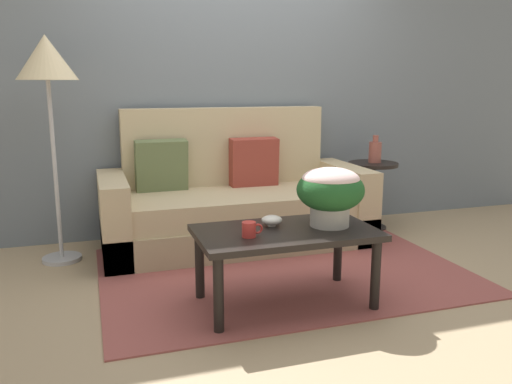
{
  "coord_description": "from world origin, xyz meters",
  "views": [
    {
      "loc": [
        -1.25,
        -3.33,
        1.3
      ],
      "look_at": [
        -0.17,
        0.02,
        0.57
      ],
      "focal_mm": 36.57,
      "sensor_mm": 36.0,
      "label": 1
    }
  ],
  "objects_px": {
    "couch": "(234,204)",
    "coffee_table": "(286,240)",
    "potted_plant": "(330,190)",
    "snack_bowl": "(272,220)",
    "side_table": "(372,184)",
    "coffee_mug": "(250,229)",
    "table_vase": "(375,151)",
    "floor_lamp": "(47,69)"
  },
  "relations": [
    {
      "from": "couch",
      "to": "coffee_mug",
      "type": "distance_m",
      "value": 1.41
    },
    {
      "from": "floor_lamp",
      "to": "table_vase",
      "type": "xyz_separation_m",
      "value": [
        2.67,
        0.07,
        -0.69
      ]
    },
    {
      "from": "coffee_table",
      "to": "snack_bowl",
      "type": "relative_size",
      "value": 8.41
    },
    {
      "from": "table_vase",
      "to": "couch",
      "type": "bearing_deg",
      "value": -178.9
    },
    {
      "from": "side_table",
      "to": "potted_plant",
      "type": "height_order",
      "value": "potted_plant"
    },
    {
      "from": "potted_plant",
      "to": "snack_bowl",
      "type": "distance_m",
      "value": 0.39
    },
    {
      "from": "couch",
      "to": "coffee_mug",
      "type": "xyz_separation_m",
      "value": [
        -0.29,
        -1.37,
        0.18
      ]
    },
    {
      "from": "couch",
      "to": "floor_lamp",
      "type": "relative_size",
      "value": 1.3
    },
    {
      "from": "couch",
      "to": "side_table",
      "type": "height_order",
      "value": "couch"
    },
    {
      "from": "side_table",
      "to": "floor_lamp",
      "type": "height_order",
      "value": "floor_lamp"
    },
    {
      "from": "table_vase",
      "to": "coffee_table",
      "type": "bearing_deg",
      "value": -135.84
    },
    {
      "from": "couch",
      "to": "floor_lamp",
      "type": "height_order",
      "value": "floor_lamp"
    },
    {
      "from": "coffee_mug",
      "to": "potted_plant",
      "type": "bearing_deg",
      "value": 8.13
    },
    {
      "from": "floor_lamp",
      "to": "coffee_mug",
      "type": "relative_size",
      "value": 13.54
    },
    {
      "from": "side_table",
      "to": "coffee_mug",
      "type": "height_order",
      "value": "side_table"
    },
    {
      "from": "side_table",
      "to": "potted_plant",
      "type": "distance_m",
      "value": 1.7
    },
    {
      "from": "snack_bowl",
      "to": "table_vase",
      "type": "xyz_separation_m",
      "value": [
        1.41,
        1.21,
        0.21
      ]
    },
    {
      "from": "coffee_table",
      "to": "floor_lamp",
      "type": "height_order",
      "value": "floor_lamp"
    },
    {
      "from": "side_table",
      "to": "table_vase",
      "type": "relative_size",
      "value": 2.52
    },
    {
      "from": "side_table",
      "to": "potted_plant",
      "type": "relative_size",
      "value": 1.51
    },
    {
      "from": "floor_lamp",
      "to": "side_table",
      "type": "bearing_deg",
      "value": 1.3
    },
    {
      "from": "snack_bowl",
      "to": "coffee_mug",
      "type": "bearing_deg",
      "value": -137.6
    },
    {
      "from": "potted_plant",
      "to": "floor_lamp",
      "type": "bearing_deg",
      "value": 141.81
    },
    {
      "from": "couch",
      "to": "coffee_table",
      "type": "relative_size",
      "value": 2.03
    },
    {
      "from": "coffee_mug",
      "to": "table_vase",
      "type": "bearing_deg",
      "value": 40.99
    },
    {
      "from": "side_table",
      "to": "snack_bowl",
      "type": "height_order",
      "value": "side_table"
    },
    {
      "from": "snack_bowl",
      "to": "table_vase",
      "type": "height_order",
      "value": "table_vase"
    },
    {
      "from": "floor_lamp",
      "to": "coffee_mug",
      "type": "distance_m",
      "value": 1.92
    },
    {
      "from": "potted_plant",
      "to": "coffee_table",
      "type": "bearing_deg",
      "value": -179.67
    },
    {
      "from": "side_table",
      "to": "snack_bowl",
      "type": "bearing_deg",
      "value": -138.97
    },
    {
      "from": "coffee_mug",
      "to": "snack_bowl",
      "type": "xyz_separation_m",
      "value": [
        0.19,
        0.18,
        -0.01
      ]
    },
    {
      "from": "floor_lamp",
      "to": "snack_bowl",
      "type": "relative_size",
      "value": 13.08
    },
    {
      "from": "coffee_table",
      "to": "coffee_mug",
      "type": "distance_m",
      "value": 0.28
    },
    {
      "from": "coffee_table",
      "to": "snack_bowl",
      "type": "distance_m",
      "value": 0.15
    },
    {
      "from": "coffee_table",
      "to": "snack_bowl",
      "type": "xyz_separation_m",
      "value": [
        -0.05,
        0.1,
        0.1
      ]
    },
    {
      "from": "coffee_table",
      "to": "potted_plant",
      "type": "xyz_separation_m",
      "value": [
        0.28,
        0.0,
        0.28
      ]
    },
    {
      "from": "couch",
      "to": "floor_lamp",
      "type": "distance_m",
      "value": 1.73
    },
    {
      "from": "snack_bowl",
      "to": "potted_plant",
      "type": "bearing_deg",
      "value": -17.13
    },
    {
      "from": "potted_plant",
      "to": "side_table",
      "type": "bearing_deg",
      "value": 51.1
    },
    {
      "from": "snack_bowl",
      "to": "floor_lamp",
      "type": "bearing_deg",
      "value": 137.61
    },
    {
      "from": "potted_plant",
      "to": "table_vase",
      "type": "xyz_separation_m",
      "value": [
        1.08,
        1.32,
        0.03
      ]
    },
    {
      "from": "potted_plant",
      "to": "snack_bowl",
      "type": "relative_size",
      "value": 3.23
    }
  ]
}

